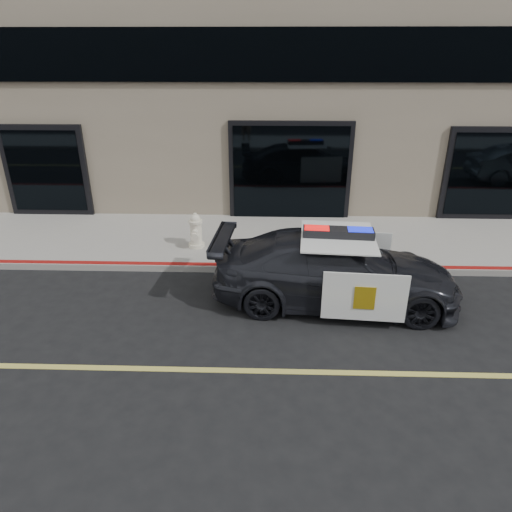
{
  "coord_description": "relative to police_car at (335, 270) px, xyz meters",
  "views": [
    {
      "loc": [
        -1.56,
        -5.8,
        4.64
      ],
      "look_at": [
        -1.82,
        2.2,
        1.0
      ],
      "focal_mm": 32.0,
      "sensor_mm": 36.0,
      "label": 1
    }
  ],
  "objects": [
    {
      "name": "ground",
      "position": [
        0.26,
        -2.26,
        -0.7
      ],
      "size": [
        120.0,
        120.0,
        0.0
      ],
      "primitive_type": "plane",
      "color": "black",
      "rests_on": "ground"
    },
    {
      "name": "fire_hydrant",
      "position": [
        -3.11,
        2.33,
        -0.14
      ],
      "size": [
        0.4,
        0.55,
        0.87
      ],
      "color": "white",
      "rests_on": "sidewalk_n"
    },
    {
      "name": "building_n",
      "position": [
        0.26,
        8.24,
        5.3
      ],
      "size": [
        60.0,
        7.0,
        12.0
      ],
      "primitive_type": "cube",
      "color": "#756856",
      "rests_on": "ground"
    },
    {
      "name": "police_car",
      "position": [
        0.0,
        0.0,
        0.0
      ],
      "size": [
        2.69,
        5.08,
        1.56
      ],
      "color": "black",
      "rests_on": "ground"
    },
    {
      "name": "sidewalk_n",
      "position": [
        0.26,
        2.99,
        -0.63
      ],
      "size": [
        60.0,
        3.5,
        0.15
      ],
      "primitive_type": "cube",
      "color": "gray",
      "rests_on": "ground"
    }
  ]
}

